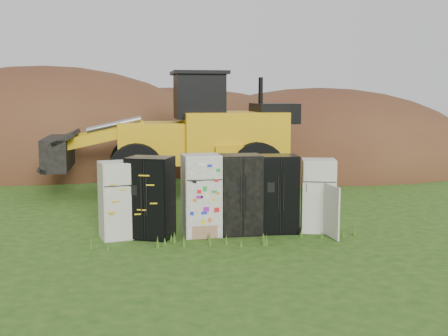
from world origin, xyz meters
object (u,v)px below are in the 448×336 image
at_px(fridge_dark_mid, 240,194).
at_px(fridge_open_door, 318,195).
at_px(fridge_sticker, 201,195).
at_px(fridge_black_right, 277,194).
at_px(wheel_loader, 169,132).
at_px(fridge_leftmost, 118,200).
at_px(fridge_black_side, 151,197).

height_order(fridge_dark_mid, fridge_open_door, fridge_dark_mid).
distance_m(fridge_sticker, fridge_black_right, 1.81).
xyz_separation_m(fridge_sticker, fridge_dark_mid, (0.92, 0.04, -0.01)).
bearing_deg(fridge_black_right, wheel_loader, 113.28).
bearing_deg(fridge_dark_mid, fridge_open_door, -0.37).
height_order(fridge_leftmost, fridge_black_side, fridge_black_side).
relative_size(fridge_leftmost, wheel_loader, 0.21).
relative_size(fridge_sticker, fridge_dark_mid, 1.01).
bearing_deg(wheel_loader, fridge_dark_mid, -78.78).
relative_size(fridge_black_side, wheel_loader, 0.22).
xyz_separation_m(fridge_black_right, fridge_open_door, (0.98, -0.07, -0.05)).
xyz_separation_m(fridge_leftmost, fridge_black_right, (3.70, 0.01, 0.04)).
bearing_deg(wheel_loader, fridge_black_side, -98.34).
xyz_separation_m(fridge_black_side, wheel_loader, (0.80, 6.05, 1.08)).
bearing_deg(fridge_open_door, fridge_black_right, -170.11).
relative_size(fridge_leftmost, fridge_black_side, 0.95).
xyz_separation_m(fridge_sticker, fridge_open_door, (2.79, -0.01, -0.08)).
xyz_separation_m(fridge_sticker, wheel_loader, (-0.36, 6.03, 1.06)).
distance_m(fridge_black_side, wheel_loader, 6.19).
bearing_deg(fridge_dark_mid, wheel_loader, 103.19).
bearing_deg(fridge_sticker, fridge_open_door, -4.28).
bearing_deg(fridge_leftmost, fridge_open_door, -13.98).
bearing_deg(fridge_dark_mid, fridge_sticker, -176.62).
bearing_deg(fridge_dark_mid, fridge_black_side, -177.33).
relative_size(fridge_black_right, wheel_loader, 0.22).
distance_m(fridge_black_side, fridge_sticker, 1.16).
height_order(fridge_black_side, fridge_open_door, fridge_black_side).
relative_size(fridge_sticker, fridge_open_door, 1.09).
distance_m(fridge_sticker, fridge_open_door, 2.79).
relative_size(fridge_black_side, fridge_sticker, 0.98).
xyz_separation_m(fridge_black_right, wheel_loader, (-2.17, 5.97, 1.09)).
bearing_deg(fridge_black_side, wheel_loader, 104.39).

